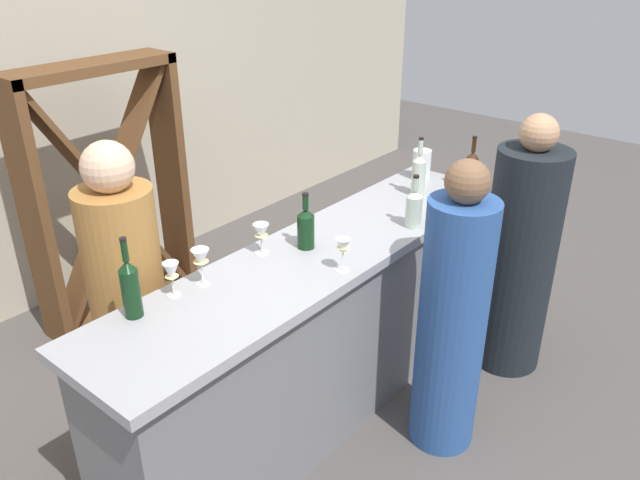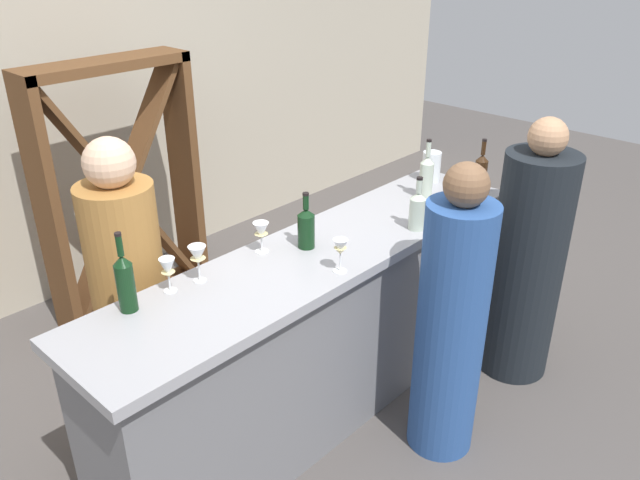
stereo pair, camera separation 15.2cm
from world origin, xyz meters
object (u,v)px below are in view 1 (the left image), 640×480
wine_bottle_second_right_clear_pale (419,174)px  person_left_guest (452,322)px  wine_glass_near_center (201,260)px  person_right_guest (131,314)px  wine_bottle_center_clear_pale (414,207)px  wine_glass_near_left (343,248)px  wine_bottle_leftmost_dark_green (130,287)px  water_pitcher (422,164)px  wine_bottle_rightmost_amber_brown (471,169)px  person_center_guest (519,258)px  wine_rack (109,197)px  wine_glass_near_right (261,234)px  wine_bottle_second_left_dark_green (306,227)px  wine_glass_far_left (172,274)px

wine_bottle_second_right_clear_pale → person_left_guest: (-0.62, -0.60, -0.41)m
wine_glass_near_center → person_right_guest: bearing=108.3°
wine_bottle_center_clear_pale → wine_glass_near_left: size_ratio=1.76×
person_left_guest → person_right_guest: person_right_guest is taller
wine_bottle_center_clear_pale → wine_bottle_second_right_clear_pale: size_ratio=0.82×
wine_bottle_leftmost_dark_green → water_pitcher: wine_bottle_leftmost_dark_green is taller
wine_bottle_leftmost_dark_green → person_right_guest: bearing=61.3°
wine_glass_near_left → water_pitcher: (1.21, 0.34, -0.02)m
wine_glass_near_center → water_pitcher: water_pitcher is taller
wine_glass_near_center → wine_bottle_rightmost_amber_brown: bearing=-11.4°
water_pitcher → person_center_guest: person_center_guest is taller
wine_glass_near_left → wine_bottle_center_clear_pale: bearing=1.1°
wine_rack → wine_bottle_center_clear_pale: (0.58, -1.85, 0.25)m
water_pitcher → wine_bottle_center_clear_pale: bearing=-151.6°
wine_bottle_second_right_clear_pale → water_pitcher: size_ratio=1.89×
person_center_guest → wine_glass_near_center: bearing=81.2°
wine_rack → water_pitcher: bearing=-51.9°
wine_bottle_center_clear_pale → wine_glass_near_right: (-0.70, 0.38, -0.00)m
wine_bottle_second_left_dark_green → wine_glass_near_center: 0.56m
wine_bottle_second_right_clear_pale → wine_glass_near_left: bearing=-167.4°
water_pitcher → wine_glass_near_center: bearing=178.5°
wine_glass_far_left → wine_bottle_second_right_clear_pale: bearing=-6.9°
wine_bottle_leftmost_dark_green → wine_bottle_rightmost_amber_brown: bearing=-10.2°
wine_bottle_second_right_clear_pale → person_center_guest: bearing=-71.7°
wine_glass_near_center → person_left_guest: person_left_guest is taller
wine_bottle_leftmost_dark_green → person_center_guest: 2.15m
wine_bottle_rightmost_amber_brown → person_left_guest: person_left_guest is taller
wine_rack → person_left_guest: 2.27m
wine_glass_near_center → wine_glass_far_left: bearing=170.8°
wine_bottle_leftmost_dark_green → wine_bottle_center_clear_pale: bearing=-15.8°
wine_bottle_rightmost_amber_brown → water_pitcher: (-0.04, 0.30, -0.03)m
wine_bottle_second_right_clear_pale → wine_glass_near_right: size_ratio=2.25×
wine_bottle_rightmost_amber_brown → wine_glass_near_right: bearing=165.3°
wine_glass_far_left → person_center_guest: person_center_guest is taller
wine_glass_near_right → person_center_guest: bearing=-30.6°
wine_rack → person_left_guest: size_ratio=1.11×
person_left_guest → wine_bottle_second_left_dark_green: bearing=44.6°
water_pitcher → person_center_guest: 0.79m
wine_bottle_center_clear_pale → person_right_guest: bearing=147.5°
person_left_guest → person_center_guest: bearing=-65.6°
wine_bottle_center_clear_pale → person_right_guest: (-1.20, 0.77, -0.35)m
wine_glass_near_right → person_right_guest: person_right_guest is taller
person_left_guest → wine_glass_far_left: bearing=72.5°
wine_bottle_second_left_dark_green → wine_bottle_rightmost_amber_brown: size_ratio=0.88×
wine_bottle_second_left_dark_green → wine_glass_near_right: 0.21m
wine_bottle_second_right_clear_pale → wine_glass_near_center: bearing=173.3°
wine_bottle_second_left_dark_green → wine_glass_near_right: size_ratio=1.85×
wine_rack → wine_glass_far_left: bearing=-113.3°
wine_rack → wine_bottle_leftmost_dark_green: 1.69m
wine_glass_near_center → person_center_guest: (1.63, -0.74, -0.41)m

